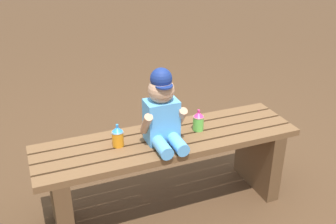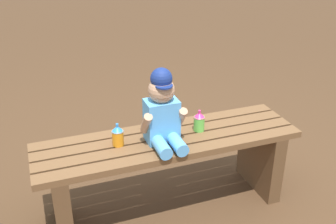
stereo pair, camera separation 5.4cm
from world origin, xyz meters
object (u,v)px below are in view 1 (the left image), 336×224
object	(u,v)px
child_figure	(163,111)
sippy_cup_left	(118,136)
sippy_cup_right	(198,121)
park_bench	(168,162)

from	to	relation	value
child_figure	sippy_cup_left	size ratio (longest dim) A/B	3.26
child_figure	sippy_cup_right	world-z (taller)	child_figure
park_bench	sippy_cup_left	xyz separation A→B (m)	(-0.27, 0.02, 0.22)
park_bench	child_figure	size ratio (longest dim) A/B	3.56
child_figure	sippy_cup_right	bearing A→B (deg)	11.19
child_figure	sippy_cup_right	distance (m)	0.26
child_figure	sippy_cup_right	xyz separation A→B (m)	(0.23, 0.05, -0.12)
park_bench	child_figure	bearing A→B (deg)	-146.00
park_bench	sippy_cup_right	bearing A→B (deg)	5.46
park_bench	sippy_cup_right	size ratio (longest dim) A/B	11.61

